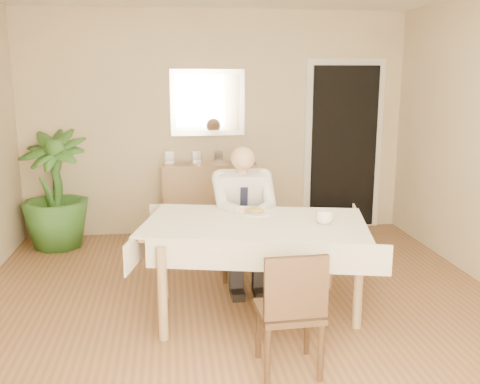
{
  "coord_description": "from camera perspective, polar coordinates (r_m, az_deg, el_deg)",
  "views": [
    {
      "loc": [
        -0.54,
        -3.78,
        1.86
      ],
      "look_at": [
        0.0,
        0.35,
        0.95
      ],
      "focal_mm": 40.0,
      "sensor_mm": 36.0,
      "label": 1
    }
  ],
  "objects": [
    {
      "name": "sideboard",
      "position": [
        6.28,
        -3.24,
        -0.83
      ],
      "size": [
        1.1,
        0.44,
        0.86
      ],
      "primitive_type": "cube",
      "rotation": [
        0.0,
        0.0,
        -0.07
      ],
      "color": "#9E7A52",
      "rests_on": "ground"
    },
    {
      "name": "doorway",
      "position": [
        6.64,
        10.98,
        4.68
      ],
      "size": [
        0.96,
        0.07,
        2.1
      ],
      "color": "white",
      "rests_on": "ground"
    },
    {
      "name": "photo_frame_center",
      "position": [
        6.23,
        -4.63,
        3.73
      ],
      "size": [
        0.1,
        0.02,
        0.14
      ],
      "primitive_type": "cube",
      "color": "silver",
      "rests_on": "sideboard"
    },
    {
      "name": "mirror",
      "position": [
        6.27,
        -3.47,
        9.49
      ],
      "size": [
        0.86,
        0.04,
        0.76
      ],
      "color": "silver",
      "rests_on": "room"
    },
    {
      "name": "plate",
      "position": [
        4.37,
        1.69,
        -2.24
      ],
      "size": [
        0.26,
        0.26,
        0.02
      ],
      "primitive_type": "cylinder",
      "color": "white",
      "rests_on": "dining_table"
    },
    {
      "name": "food",
      "position": [
        4.37,
        1.69,
        -1.96
      ],
      "size": [
        0.14,
        0.14,
        0.06
      ],
      "primitive_type": "ellipsoid",
      "color": "olive",
      "rests_on": "dining_table"
    },
    {
      "name": "seated_man",
      "position": [
        4.73,
        0.47,
        -1.97
      ],
      "size": [
        0.48,
        0.72,
        1.24
      ],
      "color": "silver",
      "rests_on": "ground"
    },
    {
      "name": "chair_far",
      "position": [
        5.06,
        0.02,
        -3.55
      ],
      "size": [
        0.4,
        0.41,
        0.85
      ],
      "rotation": [
        0.0,
        0.0,
        -0.01
      ],
      "color": "#3C2919",
      "rests_on": "ground"
    },
    {
      "name": "window",
      "position": [
        1.48,
        14.49,
        -4.34
      ],
      "size": [
        1.34,
        0.04,
        1.44
      ],
      "color": "white",
      "rests_on": "room"
    },
    {
      "name": "chair_near",
      "position": [
        3.39,
        5.54,
        -12.13
      ],
      "size": [
        0.4,
        0.4,
        0.83
      ],
      "rotation": [
        0.0,
        0.0,
        0.03
      ],
      "color": "#3C2919",
      "rests_on": "ground"
    },
    {
      "name": "knife",
      "position": [
        4.32,
        2.34,
        -2.2
      ],
      "size": [
        0.01,
        0.13,
        0.01
      ],
      "primitive_type": "cylinder",
      "rotation": [
        1.57,
        0.0,
        0.0
      ],
      "color": "silver",
      "rests_on": "dining_table"
    },
    {
      "name": "photo_frame_right",
      "position": [
        6.25,
        -2.29,
        3.79
      ],
      "size": [
        0.1,
        0.02,
        0.14
      ],
      "primitive_type": "cube",
      "color": "silver",
      "rests_on": "sideboard"
    },
    {
      "name": "room",
      "position": [
        3.86,
        0.68,
        3.97
      ],
      "size": [
        5.0,
        5.02,
        2.6
      ],
      "color": "brown",
      "rests_on": "ground"
    },
    {
      "name": "fork",
      "position": [
        4.31,
        1.29,
        -2.24
      ],
      "size": [
        0.01,
        0.13,
        0.01
      ],
      "primitive_type": "cylinder",
      "rotation": [
        1.57,
        0.0,
        0.0
      ],
      "color": "silver",
      "rests_on": "dining_table"
    },
    {
      "name": "coffee_mug",
      "position": [
        4.12,
        9.03,
        -2.64
      ],
      "size": [
        0.17,
        0.17,
        0.11
      ],
      "primitive_type": "imported",
      "rotation": [
        0.0,
        0.0,
        0.37
      ],
      "color": "white",
      "rests_on": "dining_table"
    },
    {
      "name": "photo_frame_left",
      "position": [
        6.24,
        -7.55,
        3.67
      ],
      "size": [
        0.1,
        0.02,
        0.14
      ],
      "primitive_type": "cube",
      "color": "silver",
      "rests_on": "sideboard"
    },
    {
      "name": "dining_table",
      "position": [
        4.17,
        1.6,
        -4.29
      ],
      "size": [
        1.94,
        1.4,
        0.75
      ],
      "rotation": [
        0.0,
        0.0,
        -0.23
      ],
      "color": "#9E7A52",
      "rests_on": "ground"
    },
    {
      "name": "potted_palm",
      "position": [
        6.14,
        -19.15,
        0.22
      ],
      "size": [
        0.87,
        0.87,
        1.29
      ],
      "primitive_type": "imported",
      "rotation": [
        0.0,
        0.0,
        -0.23
      ],
      "color": "#2D5B1F",
      "rests_on": "ground"
    }
  ]
}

